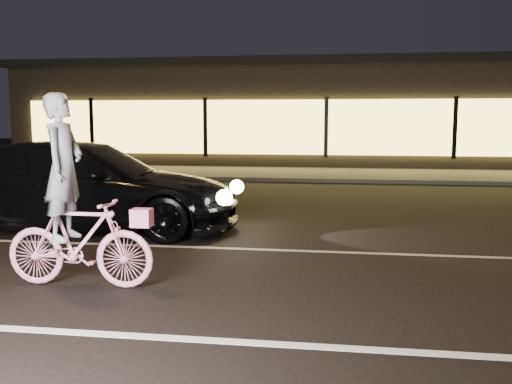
# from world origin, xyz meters

# --- Properties ---
(ground) EXTENTS (90.00, 90.00, 0.00)m
(ground) POSITION_xyz_m (0.00, 0.00, 0.00)
(ground) COLOR black
(ground) RESTS_ON ground
(lane_stripe_near) EXTENTS (60.00, 0.12, 0.01)m
(lane_stripe_near) POSITION_xyz_m (0.00, -1.50, 0.00)
(lane_stripe_near) COLOR silver
(lane_stripe_near) RESTS_ON ground
(lane_stripe_far) EXTENTS (60.00, 0.10, 0.01)m
(lane_stripe_far) POSITION_xyz_m (0.00, 2.00, 0.00)
(lane_stripe_far) COLOR gray
(lane_stripe_far) RESTS_ON ground
(sidewalk) EXTENTS (30.00, 4.00, 0.12)m
(sidewalk) POSITION_xyz_m (0.00, 13.00, 0.06)
(sidewalk) COLOR #383533
(sidewalk) RESTS_ON ground
(storefront) EXTENTS (25.40, 8.42, 4.20)m
(storefront) POSITION_xyz_m (0.00, 18.97, 2.15)
(storefront) COLOR black
(storefront) RESTS_ON ground
(cyclist) EXTENTS (1.76, 0.60, 2.21)m
(cyclist) POSITION_xyz_m (-2.42, -0.14, 0.79)
(cyclist) COLOR #F33A76
(cyclist) RESTS_ON ground
(sedan) EXTENTS (5.38, 2.38, 1.53)m
(sedan) POSITION_xyz_m (-3.78, 3.05, 0.77)
(sedan) COLOR black
(sedan) RESTS_ON ground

